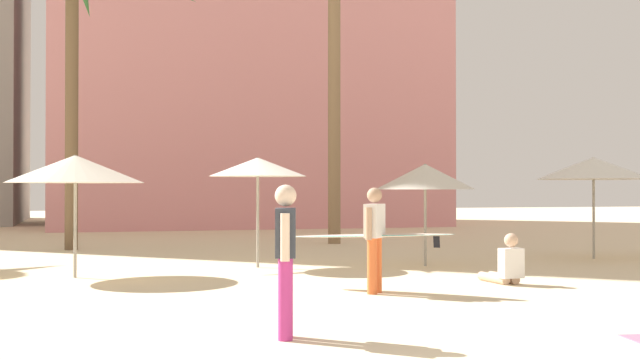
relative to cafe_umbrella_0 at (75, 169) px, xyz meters
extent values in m
cube|color=pink|center=(7.35, 22.22, 5.04)|extent=(17.17, 11.38, 14.13)
cylinder|color=#896B4C|center=(7.48, 7.60, 2.53)|extent=(0.38, 0.38, 9.12)
cylinder|color=brown|center=(-0.17, 7.24, 2.05)|extent=(0.35, 0.35, 8.15)
cylinder|color=gray|center=(0.00, 0.00, -0.88)|extent=(0.06, 0.06, 2.29)
cone|color=beige|center=(0.00, 0.00, 0.00)|extent=(2.54, 2.54, 0.52)
cylinder|color=gray|center=(3.69, 0.97, -0.87)|extent=(0.06, 0.06, 2.32)
cone|color=white|center=(3.69, 0.97, 0.09)|extent=(2.08, 2.08, 0.40)
cylinder|color=gray|center=(11.80, 0.77, -0.82)|extent=(0.06, 0.06, 2.41)
cone|color=white|center=(11.80, 0.77, 0.12)|extent=(2.65, 2.65, 0.52)
cylinder|color=gray|center=(7.20, 0.22, -0.93)|extent=(0.06, 0.06, 2.20)
cone|color=beige|center=(7.20, 0.22, -0.11)|extent=(2.15, 2.15, 0.55)
cylinder|color=orange|center=(4.51, -3.78, -1.59)|extent=(0.23, 0.23, 0.88)
cylinder|color=orange|center=(4.64, -3.63, -1.59)|extent=(0.23, 0.23, 0.88)
cube|color=white|center=(4.58, -3.71, -0.88)|extent=(0.43, 0.44, 0.54)
sphere|color=tan|center=(4.58, -3.71, -0.47)|extent=(0.34, 0.34, 0.24)
cylinder|color=tan|center=(4.41, -3.89, -0.92)|extent=(0.14, 0.14, 0.51)
cylinder|color=tan|center=(4.74, -3.52, -0.92)|extent=(0.14, 0.14, 0.51)
ellipsoid|color=beige|center=(4.58, -3.41, -1.13)|extent=(2.35, 2.23, 0.16)
ellipsoid|color=#19A9A9|center=(4.58, -3.41, -1.13)|extent=(2.38, 2.26, 0.14)
cube|color=black|center=(5.42, -4.20, -1.20)|extent=(0.09, 0.08, 0.18)
cylinder|color=#B7337F|center=(2.26, -7.15, -1.58)|extent=(0.20, 0.20, 0.90)
cylinder|color=#B7337F|center=(2.31, -6.96, -1.58)|extent=(0.20, 0.20, 0.90)
cube|color=#333842|center=(2.29, -7.05, -0.86)|extent=(0.32, 0.44, 0.54)
sphere|color=beige|center=(2.29, -7.05, -0.45)|extent=(0.29, 0.29, 0.24)
cylinder|color=beige|center=(2.22, -7.29, -0.90)|extent=(0.12, 0.12, 0.51)
cylinder|color=beige|center=(2.35, -6.81, -0.90)|extent=(0.12, 0.12, 0.51)
cylinder|color=#D1A889|center=(7.11, -2.92, -1.95)|extent=(0.21, 0.82, 0.16)
cylinder|color=#D1A889|center=(7.31, -2.91, -1.95)|extent=(0.21, 0.82, 0.16)
cube|color=white|center=(7.23, -3.33, -1.65)|extent=(0.41, 0.24, 0.51)
sphere|color=#D1A889|center=(7.23, -3.33, -1.26)|extent=(0.25, 0.25, 0.24)
camera|label=1|loc=(0.14, -15.65, -0.38)|focal=45.02mm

